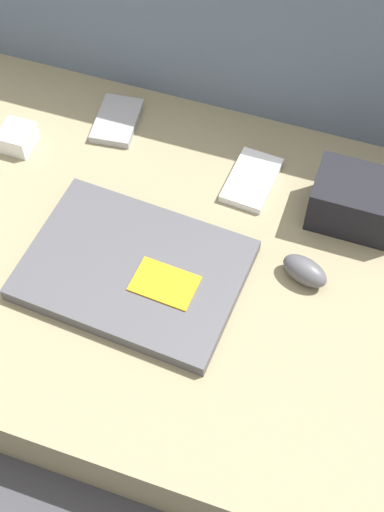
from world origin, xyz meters
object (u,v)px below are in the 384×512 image
Objects in this scene: laptop at (134,270)px; charger_brick at (17,138)px; phone_small at (252,180)px; camera_pouch at (358,202)px; phone_silver at (117,121)px; computer_mouse at (305,271)px.

laptop is 5.88× the size of charger_brick.
phone_small is 0.17m from camera_pouch.
phone_small is at bearing 174.63° from camera_pouch.
camera_pouch reaches higher than charger_brick.
phone_silver is 2.05× the size of charger_brick.
phone_silver is (-0.14, 0.27, -0.00)m from laptop.
computer_mouse reaches higher than laptop.
laptop is 0.32m from charger_brick.
charger_brick is (-0.55, -0.03, -0.02)m from camera_pouch.
phone_silver is 0.82× the size of camera_pouch.
phone_small is at bearing 66.84° from laptop.
charger_brick reaches higher than phone_silver.
computer_mouse is 0.70× the size of phone_silver.
laptop is at bearing -69.62° from phone_silver.
computer_mouse reaches higher than charger_brick.
camera_pouch is at bearing 89.82° from computer_mouse.
computer_mouse is at bearing -11.12° from charger_brick.
laptop is at bearing -32.38° from charger_brick.
laptop is at bearing -143.69° from camera_pouch.
camera_pouch reaches higher than computer_mouse.
computer_mouse is 0.42m from phone_silver.
computer_mouse is at bearing -109.15° from camera_pouch.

